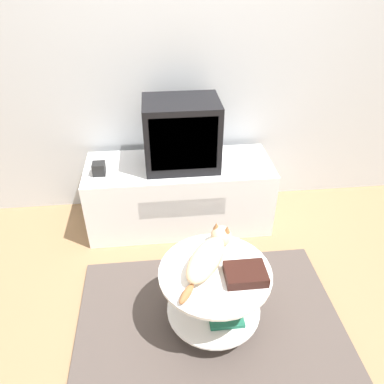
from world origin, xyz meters
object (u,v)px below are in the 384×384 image
object	(u,v)px
tv	(182,134)
cat	(209,255)
dvd_box	(245,274)
speaker	(99,169)

from	to	relation	value
tv	cat	bearing A→B (deg)	-85.98
tv	dvd_box	xyz separation A→B (m)	(0.24, -1.05, -0.30)
tv	cat	distance (m)	0.97
speaker	dvd_box	world-z (taller)	speaker
speaker	dvd_box	distance (m)	1.28
speaker	dvd_box	bearing A→B (deg)	-49.80
tv	dvd_box	distance (m)	1.12
speaker	cat	world-z (taller)	speaker
dvd_box	tv	bearing A→B (deg)	102.80
speaker	cat	size ratio (longest dim) A/B	0.18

